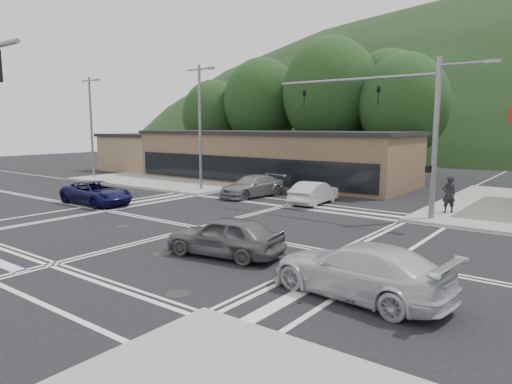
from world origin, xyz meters
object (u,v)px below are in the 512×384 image
Objects in this scene: car_queue_a at (314,193)px; pedestrian at (449,194)px; car_grey_center at (225,236)px; car_northbound at (252,186)px; car_silver_east at (359,270)px; car_blue_west at (97,193)px; car_queue_b at (399,179)px.

pedestrian is (7.49, 1.22, 0.43)m from car_queue_a.
car_northbound is (-7.79, 11.77, -0.03)m from car_grey_center.
car_blue_west is at bearing -97.09° from car_silver_east.
car_northbound is at bearing -3.85° from car_queue_a.
pedestrian is at bearing 14.02° from car_northbound.
car_queue_b is at bearing -156.76° from car_silver_east.
car_northbound is 2.54× the size of pedestrian.
car_silver_east is at bearing 57.38° from pedestrian.
car_queue_b is at bearing 173.57° from car_grey_center.
car_queue_b is (-6.78, 21.99, 0.05)m from car_silver_east.
car_silver_east reaches higher than car_blue_west.
car_silver_east is 1.24× the size of car_queue_a.
car_grey_center is 12.15m from car_queue_a.
car_grey_center reaches higher than car_queue_a.
car_queue_a is at bearing -51.32° from car_blue_west.
car_blue_west is 14.03m from car_grey_center.
car_blue_west is 21.42m from car_queue_b.
car_blue_west is at bearing -117.17° from car_northbound.
car_silver_east is at bearing 120.70° from car_queue_a.
car_blue_west is 19.65m from car_silver_east.
pedestrian is at bearing 123.07° from car_queue_b.
car_queue_b is at bearing -34.05° from car_blue_west.
car_silver_east is 1.06× the size of car_northbound.
pedestrian is (4.45, 12.98, 0.37)m from car_grey_center.
pedestrian reaches higher than car_northbound.
car_grey_center is 21.25m from car_queue_b.
car_blue_west is 20.24m from pedestrian.
car_queue_b reaches higher than car_silver_east.
car_grey_center reaches higher than car_blue_west.
car_blue_west is 9.90m from car_northbound.
car_grey_center is at bearing 33.70° from pedestrian.
car_queue_a is 7.60m from pedestrian.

